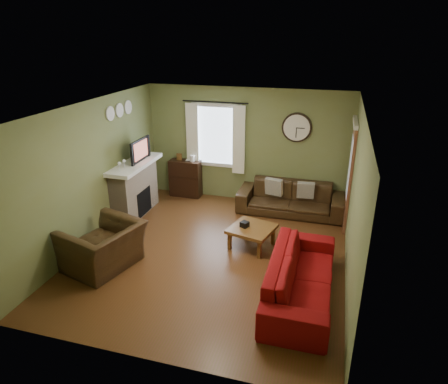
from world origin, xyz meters
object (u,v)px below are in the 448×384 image
(sofa_brown, at_px, (290,198))
(coffee_table, at_px, (252,237))
(bookshelf, at_px, (186,178))
(armchair, at_px, (103,247))
(sofa_red, at_px, (301,277))

(sofa_brown, xyz_separation_m, coffee_table, (-0.49, -1.70, -0.13))
(sofa_brown, distance_m, coffee_table, 1.78)
(bookshelf, relative_size, armchair, 0.75)
(sofa_brown, bearing_deg, sofa_red, -79.85)
(sofa_brown, xyz_separation_m, sofa_red, (0.53, -2.95, 0.01))
(sofa_red, distance_m, armchair, 3.26)
(sofa_brown, height_order, coffee_table, sofa_brown)
(bookshelf, height_order, sofa_red, bookshelf)
(armchair, xyz_separation_m, coffee_table, (2.25, 1.33, -0.18))
(sofa_red, xyz_separation_m, coffee_table, (-1.02, 1.25, -0.14))
(sofa_brown, bearing_deg, bookshelf, 173.60)
(bookshelf, distance_m, sofa_brown, 2.56)
(armchair, distance_m, coffee_table, 2.62)
(bookshelf, xyz_separation_m, armchair, (-0.19, -3.32, -0.06))
(bookshelf, relative_size, sofa_brown, 0.39)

